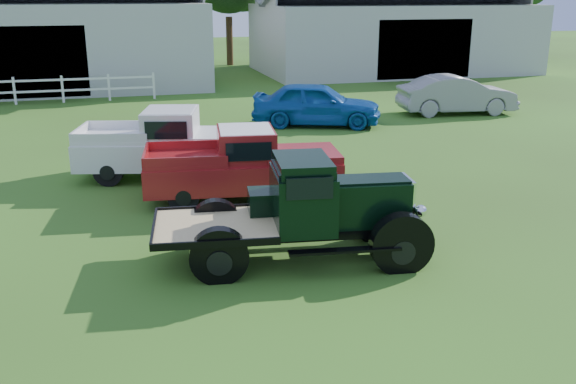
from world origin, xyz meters
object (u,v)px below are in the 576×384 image
object	(u,v)px
white_pickup	(168,144)
misc_car_grey	(457,95)
misc_car_blue	(317,104)
red_pickup	(242,164)
vintage_flatbed	(297,210)

from	to	relation	value
white_pickup	misc_car_grey	world-z (taller)	white_pickup
misc_car_blue	red_pickup	bearing A→B (deg)	171.86
vintage_flatbed	misc_car_blue	size ratio (longest dim) A/B	1.04
white_pickup	misc_car_grey	distance (m)	13.67
misc_car_blue	misc_car_grey	bearing A→B (deg)	-62.30
red_pickup	misc_car_blue	distance (m)	9.09
vintage_flatbed	misc_car_grey	bearing A→B (deg)	57.76
vintage_flatbed	white_pickup	xyz separation A→B (m)	(-1.74, 6.24, -0.08)
red_pickup	white_pickup	world-z (taller)	white_pickup
red_pickup	white_pickup	size ratio (longest dim) A/B	0.97
red_pickup	misc_car_blue	world-z (taller)	red_pickup
vintage_flatbed	misc_car_grey	xyz separation A→B (m)	(10.41, 12.52, -0.20)
white_pickup	misc_car_blue	bearing A→B (deg)	56.95
white_pickup	misc_car_blue	xyz separation A→B (m)	(5.94, 5.55, -0.10)
white_pickup	red_pickup	bearing A→B (deg)	-43.87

